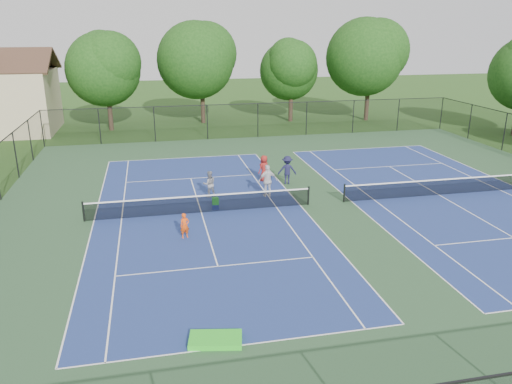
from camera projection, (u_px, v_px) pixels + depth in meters
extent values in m
plane|color=#234716|center=(326.00, 203.00, 27.92)|extent=(140.00, 140.00, 0.00)
cube|color=#2B4D2D|center=(326.00, 203.00, 27.92)|extent=(36.00, 36.00, 0.01)
cube|color=navy|center=(201.00, 213.00, 26.53)|extent=(10.97, 23.77, 0.00)
cube|color=white|center=(184.00, 158.00, 37.56)|extent=(10.97, 0.06, 0.00)
cube|color=white|center=(242.00, 345.00, 15.51)|extent=(10.97, 0.06, 0.00)
cube|color=white|center=(94.00, 220.00, 25.44)|extent=(0.06, 23.77, 0.00)
cube|color=white|center=(300.00, 205.00, 27.62)|extent=(0.06, 23.77, 0.00)
cube|color=white|center=(122.00, 218.00, 25.72)|extent=(0.06, 23.77, 0.00)
cube|color=white|center=(276.00, 207.00, 27.35)|extent=(0.06, 23.77, 0.00)
cube|color=white|center=(191.00, 178.00, 32.47)|extent=(8.23, 0.06, 0.00)
cube|color=white|center=(218.00, 266.00, 20.60)|extent=(8.23, 0.06, 0.00)
cube|color=white|center=(201.00, 213.00, 26.53)|extent=(0.06, 12.80, 0.00)
cylinder|color=black|center=(83.00, 212.00, 25.19)|extent=(0.10, 0.10, 1.07)
cylinder|color=black|center=(308.00, 196.00, 27.55)|extent=(0.10, 0.10, 1.07)
cube|color=black|center=(201.00, 204.00, 26.39)|extent=(11.90, 0.01, 0.90)
cube|color=white|center=(201.00, 196.00, 26.24)|extent=(11.90, 0.04, 0.07)
cube|color=navy|center=(439.00, 195.00, 29.31)|extent=(10.97, 23.77, 0.00)
cube|color=white|center=(358.00, 149.00, 40.33)|extent=(10.97, 0.06, 0.00)
cube|color=white|center=(351.00, 201.00, 28.22)|extent=(0.06, 23.77, 0.00)
cube|color=white|center=(374.00, 200.00, 28.49)|extent=(0.06, 23.77, 0.00)
cube|color=white|center=(501.00, 190.00, 30.12)|extent=(0.06, 23.77, 0.00)
cube|color=white|center=(389.00, 166.00, 35.25)|extent=(8.23, 0.06, 0.00)
cube|color=white|center=(439.00, 195.00, 29.31)|extent=(0.06, 12.80, 0.00)
cylinder|color=black|center=(344.00, 193.00, 27.96)|extent=(0.10, 0.10, 1.07)
cube|color=black|center=(440.00, 187.00, 29.16)|extent=(11.90, 0.01, 0.90)
cube|color=white|center=(441.00, 180.00, 29.01)|extent=(11.90, 0.04, 0.07)
cylinder|color=black|center=(42.00, 129.00, 40.58)|extent=(0.08, 0.08, 3.00)
cylinder|color=black|center=(100.00, 127.00, 41.47)|extent=(0.08, 0.08, 3.00)
cylinder|color=black|center=(155.00, 124.00, 42.36)|extent=(0.08, 0.08, 3.00)
cylinder|color=black|center=(207.00, 122.00, 43.26)|extent=(0.08, 0.08, 3.00)
cylinder|color=black|center=(258.00, 120.00, 44.15)|extent=(0.08, 0.08, 3.00)
cylinder|color=black|center=(306.00, 119.00, 45.04)|extent=(0.08, 0.08, 3.00)
cylinder|color=black|center=(353.00, 117.00, 45.93)|extent=(0.08, 0.08, 3.00)
cylinder|color=black|center=(398.00, 115.00, 46.83)|extent=(0.08, 0.08, 3.00)
cylinder|color=black|center=(441.00, 113.00, 47.72)|extent=(0.08, 0.08, 3.00)
cylinder|color=black|center=(504.00, 132.00, 39.37)|extent=(0.08, 0.08, 3.00)
cylinder|color=black|center=(16.00, 155.00, 32.23)|extent=(0.08, 0.08, 3.00)
cylinder|color=black|center=(470.00, 122.00, 43.54)|extent=(0.08, 0.08, 3.00)
cylinder|color=black|center=(30.00, 141.00, 36.41)|extent=(0.08, 0.08, 3.00)
cube|color=black|center=(258.00, 120.00, 44.15)|extent=(36.00, 0.01, 3.00)
cube|color=black|center=(258.00, 103.00, 43.67)|extent=(36.00, 0.05, 0.05)
cylinder|color=#2D2116|center=(110.00, 110.00, 47.01)|extent=(0.44, 0.44, 3.78)
sphere|color=#143C10|center=(106.00, 69.00, 45.82)|extent=(6.80, 6.80, 6.80)
sphere|color=#143C10|center=(105.00, 62.00, 45.61)|extent=(5.58, 5.58, 5.58)
sphere|color=#143C10|center=(105.00, 55.00, 45.41)|extent=(4.35, 4.35, 4.35)
cylinder|color=#2D2116|center=(203.00, 102.00, 50.60)|extent=(0.44, 0.44, 4.14)
sphere|color=#143C10|center=(201.00, 60.00, 49.28)|extent=(7.60, 7.60, 7.60)
sphere|color=#143C10|center=(201.00, 54.00, 49.08)|extent=(6.23, 6.23, 6.23)
sphere|color=#143C10|center=(201.00, 47.00, 48.89)|extent=(4.86, 4.86, 4.86)
cylinder|color=#2D2116|center=(291.00, 105.00, 51.57)|extent=(0.44, 0.44, 3.42)
sphere|color=#143C10|center=(291.00, 71.00, 50.50)|extent=(6.00, 6.00, 6.00)
sphere|color=#143C10|center=(292.00, 64.00, 50.28)|extent=(4.92, 4.92, 4.92)
sphere|color=#143C10|center=(292.00, 57.00, 50.06)|extent=(3.84, 3.84, 3.84)
cylinder|color=#2D2116|center=(367.00, 99.00, 52.08)|extent=(0.44, 0.44, 4.32)
sphere|color=#143C10|center=(370.00, 57.00, 50.72)|extent=(7.80, 7.80, 7.80)
sphere|color=#143C10|center=(371.00, 51.00, 50.53)|extent=(6.40, 6.40, 6.40)
sphere|color=#143C10|center=(371.00, 44.00, 50.33)|extent=(4.99, 4.99, 4.99)
imported|color=#EE4B0F|center=(185.00, 226.00, 23.24)|extent=(0.49, 0.38, 1.21)
imported|color=gray|center=(209.00, 184.00, 28.78)|extent=(0.81, 0.67, 1.55)
imported|color=silver|center=(268.00, 181.00, 28.81)|extent=(1.15, 0.56, 1.91)
imported|color=#181936|center=(287.00, 170.00, 31.16)|extent=(1.27, 0.88, 1.79)
imported|color=maroon|center=(264.00, 168.00, 31.78)|extent=(0.97, 0.89, 1.67)
cube|color=navy|center=(215.00, 207.00, 27.03)|extent=(0.40, 0.35, 0.28)
cube|color=green|center=(215.00, 201.00, 26.92)|extent=(0.34, 0.28, 0.39)
cube|color=green|center=(216.00, 340.00, 15.63)|extent=(1.79, 1.19, 0.18)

